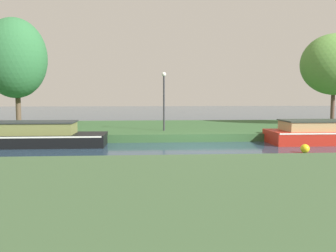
{
  "coord_description": "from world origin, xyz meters",
  "views": [
    {
      "loc": [
        -2.76,
        -15.61,
        2.37
      ],
      "look_at": [
        -1.54,
        1.2,
        0.9
      ],
      "focal_mm": 38.0,
      "sensor_mm": 36.0,
      "label": 1
    }
  ],
  "objects_px": {
    "willow_tree_centre": "(335,64)",
    "lamp_post": "(164,94)",
    "black_narrowboat": "(9,134)",
    "channel_buoy": "(305,149)",
    "willow_tree_left": "(15,58)",
    "red_barge": "(315,133)",
    "mooring_post_near": "(73,128)"
  },
  "relations": [
    {
      "from": "channel_buoy",
      "to": "willow_tree_centre",
      "type": "bearing_deg",
      "value": 55.3
    },
    {
      "from": "black_narrowboat",
      "to": "mooring_post_near",
      "type": "distance_m",
      "value": 2.98
    },
    {
      "from": "black_narrowboat",
      "to": "willow_tree_left",
      "type": "bearing_deg",
      "value": 105.82
    },
    {
      "from": "red_barge",
      "to": "willow_tree_centre",
      "type": "relative_size",
      "value": 0.72
    },
    {
      "from": "black_narrowboat",
      "to": "willow_tree_centre",
      "type": "relative_size",
      "value": 1.4
    },
    {
      "from": "black_narrowboat",
      "to": "channel_buoy",
      "type": "height_order",
      "value": "black_narrowboat"
    },
    {
      "from": "channel_buoy",
      "to": "black_narrowboat",
      "type": "bearing_deg",
      "value": 167.5
    },
    {
      "from": "black_narrowboat",
      "to": "channel_buoy",
      "type": "bearing_deg",
      "value": -12.5
    },
    {
      "from": "willow_tree_centre",
      "to": "mooring_post_near",
      "type": "relative_size",
      "value": 8.82
    },
    {
      "from": "lamp_post",
      "to": "channel_buoy",
      "type": "bearing_deg",
      "value": -45.82
    },
    {
      "from": "willow_tree_left",
      "to": "mooring_post_near",
      "type": "relative_size",
      "value": 10.06
    },
    {
      "from": "black_narrowboat",
      "to": "willow_tree_centre",
      "type": "xyz_separation_m",
      "value": [
        18.71,
        5.69,
        3.8
      ]
    },
    {
      "from": "willow_tree_centre",
      "to": "mooring_post_near",
      "type": "xyz_separation_m",
      "value": [
        -16.04,
        -4.37,
        -3.62
      ]
    },
    {
      "from": "willow_tree_left",
      "to": "willow_tree_centre",
      "type": "xyz_separation_m",
      "value": [
        20.51,
        -0.68,
        -0.31
      ]
    },
    {
      "from": "willow_tree_centre",
      "to": "channel_buoy",
      "type": "height_order",
      "value": "willow_tree_centre"
    },
    {
      "from": "mooring_post_near",
      "to": "black_narrowboat",
      "type": "bearing_deg",
      "value": -153.69
    },
    {
      "from": "mooring_post_near",
      "to": "lamp_post",
      "type": "bearing_deg",
      "value": 17.21
    },
    {
      "from": "red_barge",
      "to": "channel_buoy",
      "type": "bearing_deg",
      "value": -122.52
    },
    {
      "from": "mooring_post_near",
      "to": "channel_buoy",
      "type": "distance_m",
      "value": 10.97
    },
    {
      "from": "lamp_post",
      "to": "willow_tree_centre",
      "type": "bearing_deg",
      "value": 14.4
    },
    {
      "from": "black_narrowboat",
      "to": "red_barge",
      "type": "bearing_deg",
      "value": -0.0
    },
    {
      "from": "willow_tree_left",
      "to": "lamp_post",
      "type": "relative_size",
      "value": 2.1
    },
    {
      "from": "red_barge",
      "to": "black_narrowboat",
      "type": "height_order",
      "value": "black_narrowboat"
    },
    {
      "from": "willow_tree_centre",
      "to": "red_barge",
      "type": "bearing_deg",
      "value": -125.75
    },
    {
      "from": "willow_tree_centre",
      "to": "channel_buoy",
      "type": "xyz_separation_m",
      "value": [
        -5.9,
        -8.52,
        -4.17
      ]
    },
    {
      "from": "lamp_post",
      "to": "willow_tree_left",
      "type": "bearing_deg",
      "value": 158.57
    },
    {
      "from": "red_barge",
      "to": "mooring_post_near",
      "type": "bearing_deg",
      "value": 173.69
    },
    {
      "from": "willow_tree_centre",
      "to": "lamp_post",
      "type": "height_order",
      "value": "willow_tree_centre"
    },
    {
      "from": "willow_tree_centre",
      "to": "lamp_post",
      "type": "relative_size",
      "value": 1.84
    },
    {
      "from": "red_barge",
      "to": "willow_tree_left",
      "type": "relative_size",
      "value": 0.63
    },
    {
      "from": "willow_tree_left",
      "to": "mooring_post_near",
      "type": "bearing_deg",
      "value": -48.43
    },
    {
      "from": "willow_tree_left",
      "to": "lamp_post",
      "type": "height_order",
      "value": "willow_tree_left"
    }
  ]
}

